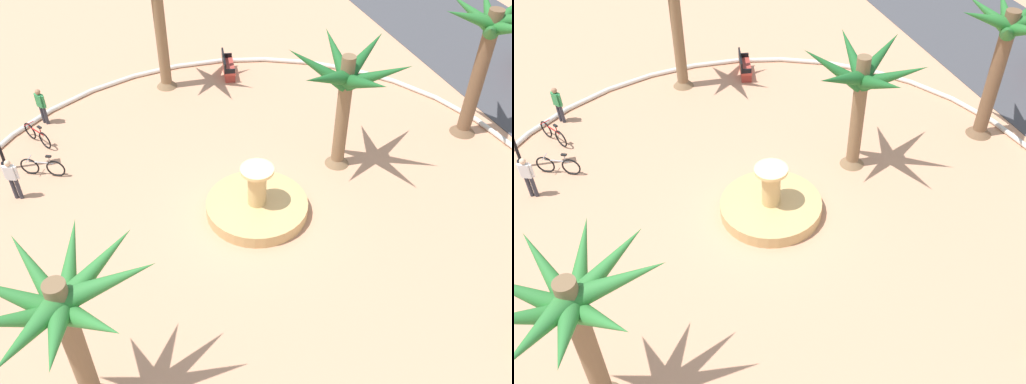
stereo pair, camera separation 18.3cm
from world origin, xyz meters
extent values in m
plane|color=tan|center=(0.00, 0.00, 0.00)|extent=(80.00, 80.00, 0.00)
torus|color=silver|center=(0.00, 0.00, 0.10)|extent=(21.78, 21.78, 0.20)
cylinder|color=tan|center=(-0.12, 0.10, 0.23)|extent=(3.50, 3.50, 0.45)
cylinder|color=teal|center=(-0.12, 0.10, 0.19)|extent=(3.08, 3.08, 0.34)
cylinder|color=tan|center=(-0.12, 0.10, 1.13)|extent=(0.63, 0.63, 1.36)
cylinder|color=#E0B370|center=(-0.12, 0.10, 1.87)|extent=(1.12, 1.12, 0.12)
cylinder|color=brown|center=(-1.66, 9.60, 2.61)|extent=(0.54, 0.54, 5.23)
cone|color=brown|center=(-1.66, 9.60, 0.25)|extent=(1.02, 1.02, 0.50)
cone|color=#28702D|center=(-1.96, 10.43, 4.89)|extent=(1.19, 2.05, 1.20)
cone|color=#28702D|center=(-2.49, 9.92, 4.88)|extent=(2.04, 1.23, 1.22)
cone|color=#28702D|center=(-2.46, 9.21, 4.88)|extent=(2.01, 1.37, 1.22)
cone|color=#28702D|center=(-1.90, 8.72, 4.96)|extent=(1.06, 2.06, 1.07)
cone|color=#28702D|center=(-1.07, 9.01, 4.79)|extent=(1.77, 1.77, 1.38)
cylinder|color=brown|center=(-1.60, 3.89, 2.25)|extent=(0.48, 0.48, 4.50)
cone|color=brown|center=(-1.60, 3.89, 0.25)|extent=(0.92, 0.92, 0.50)
cone|color=#1E6028|center=(-0.53, 3.99, 4.04)|extent=(2.40, 0.77, 1.43)
cone|color=#1E6028|center=(-0.96, 4.71, 3.99)|extent=(1.87, 2.18, 1.53)
cone|color=#1E6028|center=(-2.17, 4.83, 4.14)|extent=(1.71, 2.33, 1.26)
cone|color=#1E6028|center=(-2.67, 3.98, 4.07)|extent=(2.40, 0.75, 1.38)
cone|color=#1E6028|center=(-2.17, 3.04, 3.96)|extent=(1.76, 2.23, 1.58)
cone|color=#1E6028|center=(-1.14, 2.90, 4.11)|extent=(1.51, 2.39, 1.30)
cylinder|color=brown|center=(-9.33, -0.86, 2.94)|extent=(0.49, 0.49, 5.88)
cone|color=brown|center=(-9.33, -0.86, 0.25)|extent=(0.93, 0.93, 0.50)
cylinder|color=brown|center=(5.01, -6.21, 2.29)|extent=(0.50, 0.50, 4.59)
cone|color=#337F38|center=(6.03, -6.34, 4.24)|extent=(2.29, 0.84, 1.22)
cone|color=#337F38|center=(5.83, -5.68, 4.13)|extent=(2.15, 1.66, 1.43)
cone|color=#337F38|center=(5.09, -5.17, 4.30)|extent=(0.72, 2.27, 1.11)
cone|color=#337F38|center=(4.50, -5.32, 4.24)|extent=(1.60, 2.21, 1.22)
cone|color=#337F38|center=(4.12, -5.88, 4.07)|extent=(2.23, 1.27, 1.53)
cone|color=#337F38|center=(4.13, -6.58, 4.08)|extent=(2.22, 1.36, 1.51)
cone|color=#337F38|center=(4.59, -7.09, 4.11)|extent=(1.45, 2.22, 1.46)
cone|color=#337F38|center=(5.21, -7.15, 4.08)|extent=(0.99, 2.25, 1.50)
cone|color=#337F38|center=(5.86, -6.82, 4.32)|extent=(2.15, 1.76, 1.08)
cube|color=#B73D33|center=(-9.33, 2.10, 0.45)|extent=(1.67, 0.84, 0.12)
cube|color=black|center=(-9.37, 1.89, 0.75)|extent=(1.58, 0.43, 0.50)
cube|color=#9C342B|center=(-9.33, 2.10, 0.20)|extent=(1.54, 0.77, 0.39)
cube|color=black|center=(-10.06, 2.26, 0.59)|extent=(0.18, 0.46, 0.24)
cube|color=black|center=(-8.59, 1.93, 0.59)|extent=(0.18, 0.46, 0.24)
cylinder|color=black|center=(-5.61, -7.95, 0.15)|extent=(0.28, 0.28, 0.30)
torus|color=black|center=(-4.94, -7.07, 0.36)|extent=(0.39, 0.67, 0.72)
torus|color=black|center=(-4.48, -6.18, 0.36)|extent=(0.39, 0.67, 0.72)
cylinder|color=#99999E|center=(-4.71, -6.63, 0.59)|extent=(0.48, 0.87, 0.05)
cylinder|color=#99999E|center=(-4.55, -6.32, 0.74)|extent=(0.04, 0.04, 0.30)
cube|color=black|center=(-4.55, -6.32, 0.91)|extent=(0.18, 0.22, 0.06)
cylinder|color=#99999E|center=(-4.92, -7.03, 0.73)|extent=(0.40, 0.23, 0.03)
torus|color=black|center=(-7.29, -6.91, 0.36)|extent=(0.65, 0.41, 0.72)
torus|color=black|center=(-6.43, -6.40, 0.36)|extent=(0.65, 0.41, 0.72)
cylinder|color=#B21919|center=(-6.86, -6.66, 0.59)|extent=(0.85, 0.52, 0.05)
cylinder|color=#B21919|center=(-6.56, -6.48, 0.74)|extent=(0.04, 0.04, 0.30)
cube|color=black|center=(-6.56, -6.48, 0.91)|extent=(0.22, 0.19, 0.06)
cylinder|color=#B21919|center=(-7.25, -6.88, 0.73)|extent=(0.25, 0.40, 0.03)
cylinder|color=#33333D|center=(-3.76, -7.67, 0.44)|extent=(0.14, 0.14, 0.88)
cylinder|color=#33333D|center=(-3.69, -7.51, 0.44)|extent=(0.14, 0.14, 0.88)
cube|color=white|center=(-3.72, -7.59, 1.16)|extent=(0.33, 0.39, 0.56)
sphere|color=beige|center=(-3.72, -7.59, 1.56)|extent=(0.22, 0.22, 0.22)
cylinder|color=white|center=(-3.82, -7.79, 1.16)|extent=(0.09, 0.09, 0.53)
cylinder|color=white|center=(-3.63, -7.39, 1.16)|extent=(0.09, 0.09, 0.53)
cylinder|color=#33333D|center=(-8.28, -6.33, 0.41)|extent=(0.14, 0.14, 0.81)
cylinder|color=#33333D|center=(-8.14, -6.22, 0.41)|extent=(0.14, 0.14, 0.81)
cube|color=#338C4C|center=(-8.21, -6.28, 1.09)|extent=(0.39, 0.37, 0.56)
sphere|color=#9E7051|center=(-8.21, -6.28, 1.49)|extent=(0.22, 0.22, 0.22)
cylinder|color=#338C4C|center=(-8.38, -6.41, 1.09)|extent=(0.09, 0.09, 0.53)
cylinder|color=#338C4C|center=(-8.04, -6.14, 1.09)|extent=(0.09, 0.09, 0.53)
camera|label=1|loc=(13.44, -4.93, 13.68)|focal=40.33mm
camera|label=2|loc=(13.50, -4.76, 13.68)|focal=40.33mm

